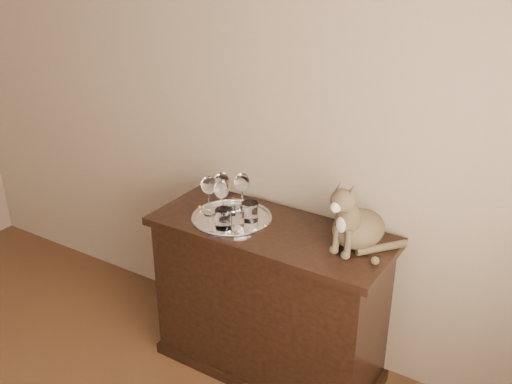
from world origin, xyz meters
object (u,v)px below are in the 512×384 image
Objects in this scene: wine_glass_a at (222,191)px; tumbler_a at (236,217)px; wine_glass_d at (222,199)px; tumbler_b at (224,218)px; sideboard at (270,301)px; tumbler_c at (250,211)px; wine_glass_c at (209,195)px; tray at (232,219)px; cat at (360,211)px; wine_glass_b at (242,192)px.

wine_glass_a reaches higher than tumbler_a.
wine_glass_d is 0.12m from tumbler_b.
sideboard is 0.53m from tumbler_b.
tumbler_c is at bearing 63.78° from tumbler_b.
wine_glass_d reaches higher than sideboard.
tumbler_b is 0.15m from tumbler_c.
tumbler_c is at bearing 179.59° from sideboard.
tray is at bearing 4.52° from wine_glass_c.
cat reaches higher than wine_glass_c.
tumbler_c is (0.09, 0.03, 0.05)m from tray.
sideboard is at bearing -157.49° from cat.
tumbler_a is (0.16, -0.11, -0.06)m from wine_glass_a.
tray is at bearing -88.64° from wine_glass_b.
tray is 0.17m from wine_glass_c.
tray reaches higher than sideboard.
tumbler_c is at bearing 73.97° from tumbler_a.
cat is (0.57, 0.15, 0.12)m from tumbler_a.
wine_glass_d reaches higher than tumbler_c.
wine_glass_b is at bearing 161.29° from sideboard.
wine_glass_a reaches higher than sideboard.
wine_glass_c is at bearing -138.50° from wine_glass_b.
wine_glass_d reaches higher than tray.
tumbler_c is (0.06, 0.13, -0.00)m from tumbler_b.
wine_glass_d reaches higher than tumbler_a.
tray is at bearing 139.39° from tumbler_a.
wine_glass_a is 1.00× the size of wine_glass_b.
sideboard is at bearing -18.71° from wine_glass_b.
tumbler_a is 0.06m from tumbler_b.
tumbler_a is at bearing -106.03° from tumbler_c.
wine_glass_a reaches higher than wine_glass_d.
tumbler_b is at bearing -131.10° from tumbler_a.
tumbler_c is at bearing 10.75° from wine_glass_c.
wine_glass_d is (-0.05, -0.11, -0.00)m from wine_glass_b.
tray is 0.12m from tumbler_b.
wine_glass_c is 0.08m from wine_glass_d.
wine_glass_b reaches higher than tumbler_b.
tumbler_a is (0.06, -0.05, 0.05)m from tray.
tumbler_b is at bearing -30.92° from wine_glass_c.
cat is at bearing 8.40° from tray.
sideboard is 0.48m from tray.
wine_glass_a and wine_glass_b have the same top height.
tumbler_a is 0.60m from cat.
wine_glass_a is (-0.09, 0.06, 0.11)m from tray.
wine_glass_d is at bearing 159.76° from tumbler_a.
tray is 0.10m from tumbler_a.
wine_glass_c is at bearing -158.20° from cat.
cat is at bearing 8.87° from wine_glass_d.
wine_glass_d is 2.17× the size of tumbler_a.
tumbler_a is (0.07, -0.16, -0.06)m from wine_glass_b.
wine_glass_a reaches higher than tumbler_b.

